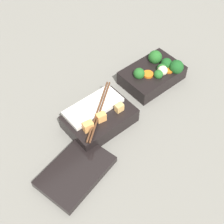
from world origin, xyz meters
TOP-DOWN VIEW (x-y plane):
  - ground_plane at (0.00, 0.00)m, footprint 3.00×3.00m
  - bento_tray_vegetable at (-0.11, -0.01)m, footprint 0.18×0.13m
  - bento_tray_rice at (0.13, 0.01)m, footprint 0.18×0.14m
  - bento_lid at (0.27, 0.10)m, footprint 0.20×0.16m

SIDE VIEW (x-z plane):
  - ground_plane at x=0.00m, z-range 0.00..0.00m
  - bento_lid at x=0.27m, z-range 0.00..0.02m
  - bento_tray_rice at x=0.13m, z-range -0.01..0.06m
  - bento_tray_vegetable at x=-0.11m, z-range -0.01..0.07m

